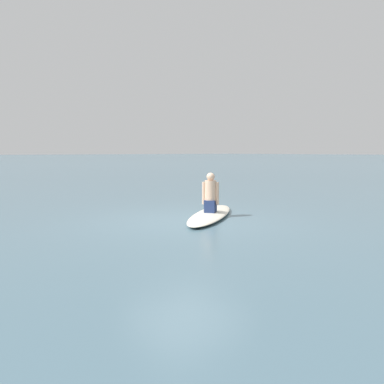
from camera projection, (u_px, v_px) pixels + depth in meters
name	position (u px, v px, depth m)	size (l,w,h in m)	color
ground_plane	(184.00, 221.00, 8.78)	(400.00, 400.00, 0.00)	slate
surfboard	(210.00, 215.00, 9.31)	(3.30, 0.77, 0.12)	silver
person_paddler	(210.00, 194.00, 9.26)	(0.41, 0.39, 0.97)	navy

